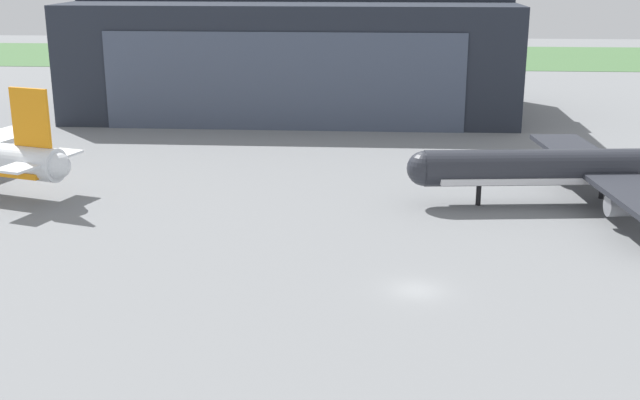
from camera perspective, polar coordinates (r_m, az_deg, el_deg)
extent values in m
plane|color=slate|center=(67.77, 6.76, -6.32)|extent=(440.00, 440.00, 0.00)
cube|color=#486F41|center=(228.96, 4.89, 10.03)|extent=(440.00, 56.00, 0.08)
cube|color=#232833|center=(145.46, -1.81, 10.07)|extent=(74.56, 35.50, 19.21)
cube|color=#424C60|center=(128.06, -2.60, 8.29)|extent=(56.66, 0.30, 15.37)
cylinder|color=#282B33|center=(94.31, 18.95, 2.22)|extent=(38.63, 7.97, 4.01)
sphere|color=#282B33|center=(89.28, 7.34, 2.22)|extent=(3.85, 3.85, 3.85)
cube|color=silver|center=(94.57, 18.89, 1.57)|extent=(35.58, 7.69, 0.70)
cube|color=#282B33|center=(103.53, 17.47, 3.30)|extent=(7.90, 17.76, 0.56)
cylinder|color=gray|center=(102.32, 17.23, 2.36)|extent=(4.01, 2.59, 2.20)
cylinder|color=gray|center=(87.34, 20.70, -0.37)|extent=(4.01, 2.59, 2.20)
cylinder|color=black|center=(91.29, 11.08, 0.33)|extent=(0.56, 0.56, 2.25)
cylinder|color=black|center=(97.52, 19.20, 0.75)|extent=(0.56, 0.56, 2.25)
cylinder|color=black|center=(93.77, 20.09, 0.04)|extent=(0.56, 0.56, 2.25)
sphere|color=silver|center=(93.71, -18.00, 2.31)|extent=(2.98, 2.98, 2.98)
cube|color=orange|center=(94.54, -19.70, 5.48)|extent=(4.76, 1.82, 6.49)
cube|color=silver|center=(97.17, -18.00, 3.04)|extent=(4.80, 6.10, 0.28)
cube|color=silver|center=(92.93, -20.20, 2.22)|extent=(4.80, 6.10, 0.28)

